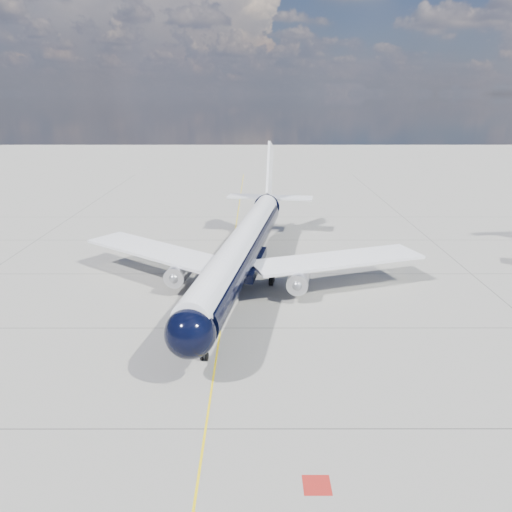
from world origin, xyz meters
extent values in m
plane|color=gray|center=(0.00, 30.00, 0.00)|extent=(320.00, 320.00, 0.00)
cube|color=yellow|center=(0.00, 25.00, 0.00)|extent=(0.16, 160.00, 0.01)
cube|color=maroon|center=(6.80, -10.00, 0.00)|extent=(1.60, 1.60, 0.01)
cylinder|color=black|center=(1.74, 20.67, 4.30)|extent=(10.04, 39.06, 3.89)
sphere|color=black|center=(-1.52, 0.44, 4.30)|extent=(4.46, 4.46, 3.89)
cone|color=black|center=(5.57, 44.44, 4.92)|extent=(4.99, 7.70, 3.89)
cylinder|color=white|center=(1.74, 20.67, 5.28)|extent=(9.52, 40.95, 3.04)
cube|color=black|center=(-1.55, 0.23, 4.87)|extent=(2.62, 1.61, 0.56)
cube|color=white|center=(-8.64, 23.90, 3.38)|extent=(18.78, 15.97, 0.33)
cube|color=white|center=(12.60, 20.48, 3.38)|extent=(20.27, 11.20, 0.33)
cube|color=black|center=(1.74, 20.67, 2.87)|extent=(5.88, 10.80, 1.02)
cylinder|color=#B3B3BB|center=(-5.16, 19.71, 2.20)|extent=(3.02, 5.02, 2.30)
cylinder|color=#B3B3BB|center=(7.99, 17.59, 2.20)|extent=(3.02, 5.02, 2.30)
sphere|color=gray|center=(-5.51, 17.58, 2.20)|extent=(1.29, 1.29, 1.13)
sphere|color=gray|center=(7.64, 15.46, 2.20)|extent=(1.29, 1.29, 1.13)
cube|color=white|center=(-5.13, 19.91, 2.97)|extent=(0.74, 3.27, 1.13)
cube|color=white|center=(8.02, 17.79, 2.97)|extent=(0.74, 3.27, 1.13)
cube|color=white|center=(5.49, 43.94, 10.14)|extent=(1.36, 6.47, 8.74)
cube|color=white|center=(5.57, 44.44, 5.74)|extent=(13.67, 5.36, 0.23)
cylinder|color=gray|center=(-0.95, 3.98, 1.28)|extent=(0.21, 0.21, 2.15)
cylinder|color=black|center=(-1.15, 4.01, 0.36)|extent=(0.30, 0.74, 0.72)
cylinder|color=black|center=(-0.75, 3.94, 0.36)|extent=(0.30, 0.74, 0.72)
cylinder|color=gray|center=(-1.26, 22.71, 1.38)|extent=(0.31, 0.31, 1.95)
cylinder|color=gray|center=(5.22, 21.67, 1.38)|extent=(0.31, 0.31, 1.95)
cylinder|color=black|center=(-1.35, 22.15, 0.56)|extent=(0.63, 1.19, 1.13)
cylinder|color=black|center=(-1.17, 23.26, 0.56)|extent=(0.63, 1.19, 1.13)
cylinder|color=black|center=(5.13, 21.11, 0.56)|extent=(0.63, 1.19, 1.13)
cylinder|color=black|center=(5.31, 22.22, 0.56)|extent=(0.63, 1.19, 1.13)
camera|label=1|loc=(3.32, -32.88, 21.14)|focal=35.00mm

